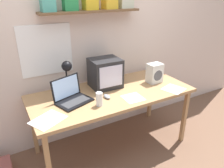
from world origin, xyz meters
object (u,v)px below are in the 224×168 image
computer_mouse (107,96)px  loose_paper_near_laptop (48,120)px  open_notebook (173,89)px  space_heater (154,73)px  crt_monitor (105,73)px  desk_lamp (67,71)px  laptop (71,95)px  corner_desk (112,97)px  printed_handout (133,98)px  juice_glass (99,100)px

computer_mouse → loose_paper_near_laptop: computer_mouse is taller
computer_mouse → open_notebook: bearing=-13.5°
space_heater → loose_paper_near_laptop: 1.39m
crt_monitor → loose_paper_near_laptop: 0.89m
desk_lamp → open_notebook: (1.09, -0.49, -0.27)m
computer_mouse → laptop: bearing=161.5°
corner_desk → printed_handout: size_ratio=8.39×
laptop → loose_paper_near_laptop: laptop is taller
space_heater → printed_handout: space_heater is taller
desk_lamp → printed_handout: bearing=-31.7°
open_notebook → space_heater: bearing=102.4°
corner_desk → printed_handout: bearing=-62.1°
desk_lamp → juice_glass: size_ratio=2.69×
corner_desk → loose_paper_near_laptop: (-0.77, -0.22, 0.06)m
corner_desk → printed_handout: 0.27m
crt_monitor → open_notebook: (0.65, -0.46, -0.17)m
crt_monitor → desk_lamp: bearing=177.6°
computer_mouse → open_notebook: (0.77, -0.19, -0.01)m
printed_handout → crt_monitor: bearing=105.4°
juice_glass → printed_handout: bearing=-4.9°
crt_monitor → space_heater: size_ratio=1.47×
loose_paper_near_laptop → printed_handout: size_ratio=1.62×
computer_mouse → desk_lamp: bearing=136.5°
corner_desk → open_notebook: (0.66, -0.28, 0.06)m
desk_lamp → space_heater: desk_lamp is taller
juice_glass → laptop: bearing=132.8°
juice_glass → desk_lamp: bearing=113.1°
laptop → printed_handout: size_ratio=1.88×
loose_paper_near_laptop → printed_handout: 0.89m
juice_glass → printed_handout: juice_glass is taller
crt_monitor → corner_desk: bearing=-91.9°
open_notebook → printed_handout: size_ratio=1.26×
desk_lamp → laptop: bearing=-93.8°
corner_desk → laptop: (-0.47, 0.03, 0.12)m
loose_paper_near_laptop → laptop: bearing=38.6°
open_notebook → laptop: bearing=164.9°
laptop → desk_lamp: size_ratio=1.08×
juice_glass → open_notebook: 0.92m
desk_lamp → space_heater: (1.03, -0.21, -0.15)m
crt_monitor → computer_mouse: size_ratio=3.28×
juice_glass → open_notebook: (0.91, -0.08, -0.06)m
juice_glass → space_heater: size_ratio=0.59×
laptop → desk_lamp: 0.28m
crt_monitor → printed_handout: bearing=-73.0°
printed_handout → laptop: bearing=156.2°
laptop → printed_handout: 0.65m
desk_lamp → computer_mouse: bearing=-36.6°
laptop → open_notebook: 1.16m
corner_desk → desk_lamp: bearing=154.1°
laptop → open_notebook: (1.12, -0.30, -0.06)m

